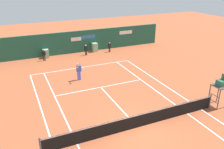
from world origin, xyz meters
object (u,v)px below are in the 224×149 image
(ball_kid_left_post, at_px, (86,49))
(tennis_ball_near_service_line, at_px, (132,98))
(ball_kid_right_post, at_px, (110,46))
(player_on_baseline, at_px, (79,70))
(ball_kid_centre_post, at_px, (44,54))
(umpire_chair, at_px, (221,85))

(ball_kid_left_post, xyz_separation_m, tennis_ball_near_service_line, (-0.20, -12.01, -0.72))
(ball_kid_right_post, bearing_deg, player_on_baseline, 37.02)
(ball_kid_left_post, bearing_deg, ball_kid_right_post, 179.36)
(ball_kid_left_post, xyz_separation_m, ball_kid_right_post, (3.12, -0.00, -0.03))
(ball_kid_centre_post, bearing_deg, tennis_ball_near_service_line, 112.02)
(ball_kid_right_post, xyz_separation_m, tennis_ball_near_service_line, (-3.32, -12.01, -0.69))
(player_on_baseline, distance_m, ball_kid_right_post, 9.11)
(player_on_baseline, bearing_deg, umpire_chair, 124.75)
(player_on_baseline, xyz_separation_m, ball_kid_left_post, (2.92, 6.82, -0.23))
(ball_kid_right_post, xyz_separation_m, ball_kid_centre_post, (-8.09, 0.00, 0.02))
(umpire_chair, xyz_separation_m, ball_kid_left_post, (-5.13, 15.49, -0.89))
(ball_kid_right_post, bearing_deg, ball_kid_centre_post, -11.45)
(ball_kid_right_post, height_order, ball_kid_centre_post, ball_kid_centre_post)
(ball_kid_centre_post, xyz_separation_m, tennis_ball_near_service_line, (4.78, -12.01, -0.71))
(player_on_baseline, distance_m, tennis_ball_near_service_line, 5.94)
(ball_kid_left_post, bearing_deg, ball_kid_centre_post, -0.64)
(umpire_chair, height_order, ball_kid_right_post, umpire_chair)
(ball_kid_left_post, relative_size, ball_kid_centre_post, 1.01)
(ball_kid_left_post, distance_m, ball_kid_centre_post, 4.98)
(ball_kid_right_post, bearing_deg, tennis_ball_near_service_line, 63.11)
(umpire_chair, distance_m, ball_kid_centre_post, 18.52)
(umpire_chair, relative_size, player_on_baseline, 1.31)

